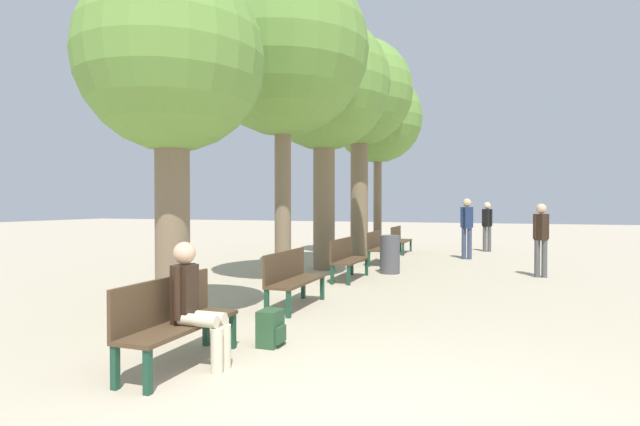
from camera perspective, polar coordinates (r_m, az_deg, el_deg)
ground_plane at (r=3.92m, az=3.67°, el=-23.13°), size 80.00×80.00×0.00m
bench_row_0 at (r=5.24m, az=-16.41°, el=-11.21°), size 0.43×1.51×0.87m
bench_row_1 at (r=7.82m, az=-3.31°, el=-7.11°), size 0.43×1.51×0.87m
bench_row_2 at (r=10.61m, az=3.03°, el=-4.95°), size 0.43×1.51×0.87m
bench_row_3 at (r=13.48m, az=6.67°, el=-3.68°), size 0.43×1.51×0.87m
bench_row_4 at (r=16.40m, az=9.03°, el=-2.84°), size 0.43×1.51×0.87m
tree_row_0 at (r=7.01m, az=-16.60°, el=15.98°), size 2.42×2.42×4.71m
tree_row_1 at (r=10.31m, az=-4.29°, el=18.01°), size 3.38×3.38×6.33m
tree_row_2 at (r=12.48m, az=0.47°, el=14.20°), size 3.22×3.22×6.13m
tree_row_3 at (r=15.64m, az=4.52°, el=13.28°), size 3.24×3.24×6.64m
tree_row_4 at (r=17.92m, az=6.61°, el=10.63°), size 3.11×3.11×6.17m
person_seated at (r=5.11m, az=-14.18°, el=-9.72°), size 0.58×0.33×1.23m
backpack at (r=5.79m, az=-5.64°, el=-12.98°), size 0.26×0.31×0.41m
pedestrian_near at (r=15.05m, az=16.43°, el=-1.26°), size 0.36×0.31×1.76m
pedestrian_mid at (r=17.62m, az=18.56°, el=-1.12°), size 0.34×0.29×1.66m
pedestrian_far at (r=11.88m, az=23.94°, el=-2.33°), size 0.33×0.29×1.61m
trash_bin at (r=11.64m, az=7.99°, el=-4.70°), size 0.46×0.46×0.88m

